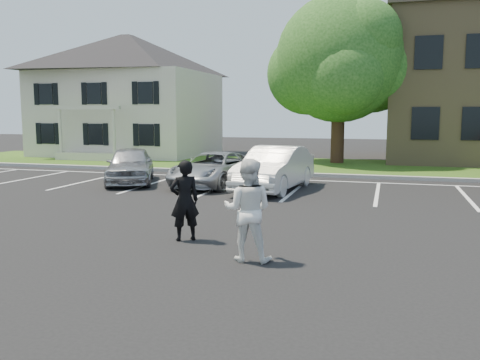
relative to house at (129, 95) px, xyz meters
name	(u,v)px	position (x,y,z in m)	size (l,w,h in m)	color
ground_plane	(226,247)	(13.00, -19.97, -3.83)	(90.00, 90.00, 0.00)	black
curb	(312,175)	(13.00, -7.97, -3.75)	(40.00, 0.30, 0.15)	gray
grass_strip	(324,166)	(13.00, -3.97, -3.79)	(44.00, 8.00, 0.08)	#264711
stall_lines	(338,188)	(14.40, -11.02, -3.82)	(34.00, 5.36, 0.01)	silver
house	(129,95)	(0.00, 0.00, 0.00)	(10.30, 9.22, 7.60)	beige
tree	(341,62)	(13.58, -2.11, 1.52)	(7.80, 7.20, 8.80)	black
man_black_suit	(185,200)	(11.99, -19.71, -2.96)	(0.63, 0.41, 1.73)	black
man_white_shirt	(248,210)	(13.68, -20.77, -2.88)	(0.92, 0.72, 1.89)	white
car_silver_west	(130,165)	(6.51, -11.98, -3.12)	(1.67, 4.16, 1.42)	#A4A4A9
car_silver_minivan	(214,169)	(9.87, -11.75, -3.20)	(2.08, 4.52, 1.26)	#A1A4A9
car_white_sedan	(274,168)	(12.28, -12.20, -3.06)	(1.63, 4.67, 1.54)	silver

